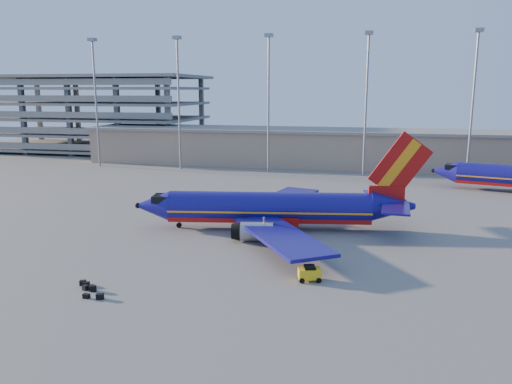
{
  "coord_description": "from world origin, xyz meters",
  "views": [
    {
      "loc": [
        16.16,
        -57.92,
        17.26
      ],
      "look_at": [
        1.62,
        5.4,
        4.0
      ],
      "focal_mm": 35.0,
      "sensor_mm": 36.0,
      "label": 1
    }
  ],
  "objects": [
    {
      "name": "aircraft_main",
      "position": [
        4.99,
        2.11,
        2.66
      ],
      "size": [
        36.64,
        34.96,
        12.48
      ],
      "rotation": [
        0.0,
        0.0,
        0.17
      ],
      "color": "navy",
      "rests_on": "ground"
    },
    {
      "name": "parking_garage",
      "position": [
        -62.0,
        74.05,
        11.73
      ],
      "size": [
        62.0,
        32.0,
        21.4
      ],
      "color": "slate",
      "rests_on": "ground"
    },
    {
      "name": "baggage_tug",
      "position": [
        11.24,
        -14.45,
        0.77
      ],
      "size": [
        2.31,
        1.76,
        1.47
      ],
      "rotation": [
        0.0,
        0.0,
        0.28
      ],
      "color": "yellow",
      "rests_on": "ground"
    },
    {
      "name": "light_mast_row",
      "position": [
        5.0,
        46.0,
        17.55
      ],
      "size": [
        101.6,
        1.6,
        28.65
      ],
      "color": "gray",
      "rests_on": "ground"
    },
    {
      "name": "ground",
      "position": [
        0.0,
        0.0,
        0.0
      ],
      "size": [
        220.0,
        220.0,
        0.0
      ],
      "primitive_type": "plane",
      "color": "slate",
      "rests_on": "ground"
    },
    {
      "name": "terminal_building",
      "position": [
        10.0,
        58.0,
        4.32
      ],
      "size": [
        122.0,
        16.0,
        8.5
      ],
      "color": "gray",
      "rests_on": "ground"
    },
    {
      "name": "luggage_pile",
      "position": [
        -7.17,
        -21.26,
        0.23
      ],
      "size": [
        3.77,
        3.03,
        0.54
      ],
      "color": "black",
      "rests_on": "ground"
    }
  ]
}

